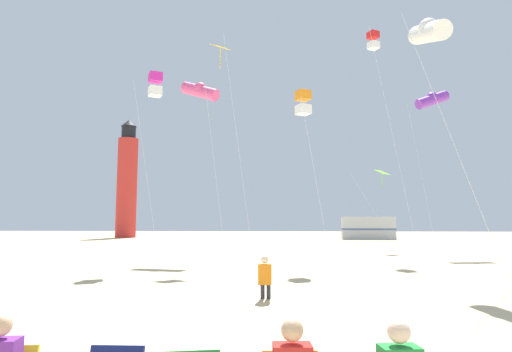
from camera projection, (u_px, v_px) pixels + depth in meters
The scene contains 11 objects.
kite_flyer_standing at pixel (265, 277), 11.13m from camera, with size 0.34×0.51×1.16m.
kite_tube_violet at pixel (432, 99), 28.82m from camera, with size 2.79×2.32×11.00m.
kite_box_orange at pixel (303, 103), 20.44m from camera, with size 1.59×1.59×8.30m.
kite_diamond_lime at pixel (382, 175), 30.41m from camera, with size 3.00×3.00×5.81m.
kite_diamond_gold at pixel (222, 56), 22.59m from camera, with size 2.36×2.36×11.52m.
kite_box_magenta at pixel (155, 85), 20.75m from camera, with size 1.52×1.25×9.27m.
kite_tube_white at pixel (429, 32), 15.58m from camera, with size 3.06×2.94×9.64m.
kite_box_scarlet at pixel (373, 41), 27.67m from camera, with size 2.80×2.56×14.35m.
kite_tube_rainbow at pixel (200, 91), 25.09m from camera, with size 2.78×2.31×10.43m.
lighthouse_distant at pixel (127, 182), 60.46m from camera, with size 2.80×2.80×16.80m.
rv_van_silver at pixel (368, 228), 53.26m from camera, with size 6.50×2.51×2.80m.
Camera 1 is at (1.16, -6.19, 1.99)m, focal length 30.03 mm.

